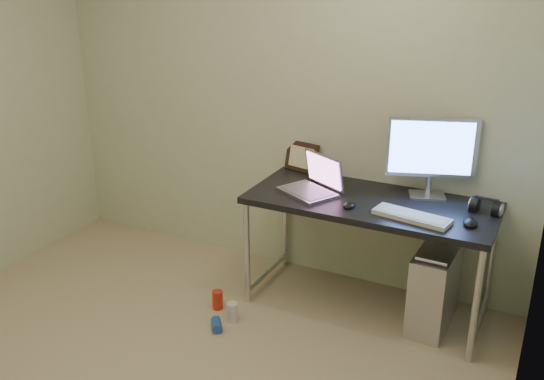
{
  "coord_description": "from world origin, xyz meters",
  "views": [
    {
      "loc": [
        1.77,
        -1.91,
        2.14
      ],
      "look_at": [
        0.28,
        1.07,
        0.85
      ],
      "focal_mm": 40.0,
      "sensor_mm": 36.0,
      "label": 1
    }
  ],
  "objects": [
    {
      "name": "desk",
      "position": [
        0.78,
        1.42,
        0.67
      ],
      "size": [
        1.5,
        0.66,
        0.75
      ],
      "color": "black",
      "rests_on": "ground"
    },
    {
      "name": "tower_computer",
      "position": [
        1.21,
        1.42,
        0.26
      ],
      "size": [
        0.23,
        0.5,
        0.54
      ],
      "rotation": [
        0.0,
        0.0,
        -0.03
      ],
      "color": "#BCBCC1",
      "rests_on": "ground"
    },
    {
      "name": "mouse_right",
      "position": [
        1.39,
        1.32,
        0.77
      ],
      "size": [
        0.09,
        0.13,
        0.04
      ],
      "primitive_type": "ellipsoid",
      "rotation": [
        0.0,
        0.0,
        0.14
      ],
      "color": "black",
      "rests_on": "desk"
    },
    {
      "name": "headphones",
      "position": [
        1.43,
        1.54,
        0.78
      ],
      "size": [
        0.18,
        0.11,
        0.12
      ],
      "rotation": [
        0.0,
        0.0,
        -0.12
      ],
      "color": "black",
      "rests_on": "desk"
    },
    {
      "name": "can_red",
      "position": [
        -0.06,
        0.97,
        0.06
      ],
      "size": [
        0.09,
        0.09,
        0.13
      ],
      "primitive_type": "cylinder",
      "rotation": [
        0.0,
        0.0,
        0.37
      ],
      "color": "red",
      "rests_on": "ground"
    },
    {
      "name": "monitor",
      "position": [
        1.07,
        1.64,
        1.04
      ],
      "size": [
        0.52,
        0.22,
        0.5
      ],
      "rotation": [
        0.0,
        0.0,
        0.33
      ],
      "color": "#BABBC1",
      "rests_on": "desk"
    },
    {
      "name": "cable_a",
      "position": [
        1.16,
        1.7,
        0.4
      ],
      "size": [
        0.01,
        0.16,
        0.69
      ],
      "primitive_type": "cylinder",
      "rotation": [
        0.21,
        0.0,
        0.0
      ],
      "color": "black",
      "rests_on": "ground"
    },
    {
      "name": "laptop",
      "position": [
        0.41,
        1.39,
        0.81
      ],
      "size": [
        0.43,
        0.41,
        0.24
      ],
      "rotation": [
        0.0,
        0.0,
        -0.49
      ],
      "color": "#BABBC1",
      "rests_on": "desk"
    },
    {
      "name": "can_white",
      "position": [
        0.09,
        0.88,
        0.06
      ],
      "size": [
        0.08,
        0.08,
        0.13
      ],
      "primitive_type": "cylinder",
      "rotation": [
        0.0,
        0.0,
        -0.21
      ],
      "color": "silver",
      "rests_on": "ground"
    },
    {
      "name": "picture_frame",
      "position": [
        0.18,
        1.73,
        0.85
      ],
      "size": [
        0.27,
        0.13,
        0.21
      ],
      "primitive_type": "cube",
      "rotation": [
        -0.21,
        0.0,
        -0.22
      ],
      "color": "black",
      "rests_on": "desk"
    },
    {
      "name": "wall_right",
      "position": [
        1.75,
        0.0,
        1.25
      ],
      "size": [
        0.02,
        3.5,
        2.5
      ],
      "primitive_type": "cube",
      "color": "beige",
      "rests_on": "ground"
    },
    {
      "name": "cable_b",
      "position": [
        1.25,
        1.68,
        0.38
      ],
      "size": [
        0.02,
        0.11,
        0.71
      ],
      "primitive_type": "cylinder",
      "rotation": [
        0.14,
        0.0,
        0.09
      ],
      "color": "black",
      "rests_on": "ground"
    },
    {
      "name": "mouse_left",
      "position": [
        0.7,
        1.26,
        0.77
      ],
      "size": [
        0.07,
        0.11,
        0.03
      ],
      "primitive_type": "ellipsoid",
      "rotation": [
        0.0,
        0.0,
        -0.09
      ],
      "color": "black",
      "rests_on": "desk"
    },
    {
      "name": "webcam",
      "position": [
        0.35,
        1.72,
        0.84
      ],
      "size": [
        0.05,
        0.04,
        0.12
      ],
      "rotation": [
        0.0,
        0.0,
        0.26
      ],
      "color": "silver",
      "rests_on": "desk"
    },
    {
      "name": "can_blue",
      "position": [
        0.05,
        0.76,
        0.03
      ],
      "size": [
        0.12,
        0.13,
        0.06
      ],
      "primitive_type": "cylinder",
      "rotation": [
        1.57,
        0.0,
        0.66
      ],
      "color": "#2351AB",
      "rests_on": "ground"
    },
    {
      "name": "keyboard",
      "position": [
        1.07,
        1.25,
        0.76
      ],
      "size": [
        0.46,
        0.21,
        0.03
      ],
      "primitive_type": "cube",
      "rotation": [
        0.0,
        0.0,
        -0.17
      ],
      "color": "silver",
      "rests_on": "desk"
    },
    {
      "name": "wall_back",
      "position": [
        0.0,
        1.75,
        1.25
      ],
      "size": [
        3.5,
        0.02,
        2.5
      ],
      "primitive_type": "cube",
      "color": "beige",
      "rests_on": "ground"
    }
  ]
}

